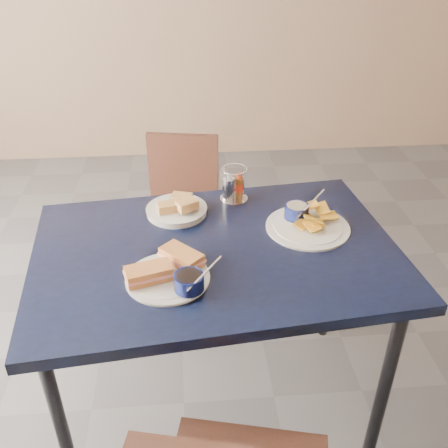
{
  "coord_description": "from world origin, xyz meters",
  "views": [
    {
      "loc": [
        -0.32,
        -1.35,
        1.71
      ],
      "look_at": [
        -0.2,
        0.07,
        0.82
      ],
      "focal_mm": 40.0,
      "sensor_mm": 36.0,
      "label": 1
    }
  ],
  "objects": [
    {
      "name": "ground",
      "position": [
        0.0,
        0.0,
        0.0
      ],
      "size": [
        6.0,
        6.0,
        0.0
      ],
      "primitive_type": "plane",
      "color": "#505055",
      "rests_on": "ground"
    },
    {
      "name": "sandwich_plate",
      "position": [
        -0.38,
        -0.13,
        0.78
      ],
      "size": [
        0.3,
        0.27,
        0.12
      ],
      "color": "white",
      "rests_on": "dining_table"
    },
    {
      "name": "dining_table",
      "position": [
        -0.23,
        0.03,
        0.68
      ],
      "size": [
        1.29,
        0.93,
        0.75
      ],
      "color": "black",
      "rests_on": "ground"
    },
    {
      "name": "chair_far",
      "position": [
        -0.36,
        0.92,
        0.44
      ],
      "size": [
        0.42,
        0.41,
        0.77
      ],
      "color": "black",
      "rests_on": "ground"
    },
    {
      "name": "plantain_plate",
      "position": [
        0.1,
        0.14,
        0.77
      ],
      "size": [
        0.3,
        0.3,
        0.12
      ],
      "color": "white",
      "rests_on": "dining_table"
    },
    {
      "name": "bread_basket",
      "position": [
        -0.36,
        0.27,
        0.77
      ],
      "size": [
        0.22,
        0.22,
        0.07
      ],
      "color": "white",
      "rests_on": "dining_table"
    },
    {
      "name": "condiment_caddy",
      "position": [
        -0.14,
        0.36,
        0.81
      ],
      "size": [
        0.11,
        0.11,
        0.14
      ],
      "color": "silver",
      "rests_on": "dining_table"
    }
  ]
}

